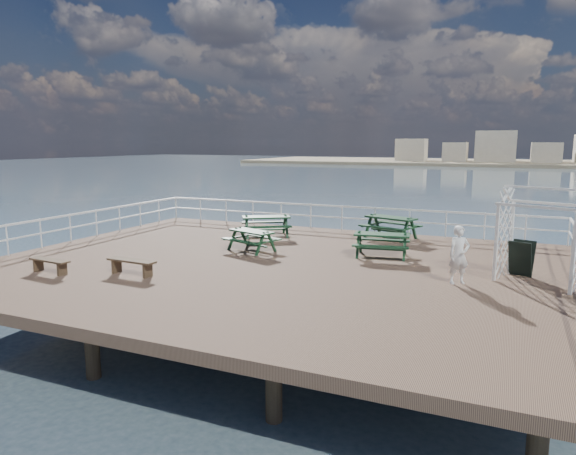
% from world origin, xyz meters
% --- Properties ---
extents(ground, '(18.00, 14.00, 0.30)m').
position_xyz_m(ground, '(0.00, 0.00, -0.15)').
color(ground, brown).
rests_on(ground, ground).
extents(sea_backdrop, '(300.00, 300.00, 9.20)m').
position_xyz_m(sea_backdrop, '(12.54, 134.07, -0.51)').
color(sea_backdrop, '#3E5768').
rests_on(sea_backdrop, ground).
extents(railing, '(17.77, 13.76, 1.10)m').
position_xyz_m(railing, '(-0.07, 2.57, 0.87)').
color(railing, white).
rests_on(railing, ground).
extents(picnic_table_a, '(2.47, 2.35, 0.94)m').
position_xyz_m(picnic_table_a, '(-2.41, 4.16, 0.60)').
color(picnic_table_a, '#12321B').
rests_on(picnic_table_a, ground).
extents(picnic_table_b, '(2.44, 2.20, 0.98)m').
position_xyz_m(picnic_table_b, '(2.39, 5.80, 0.63)').
color(picnic_table_b, '#12321B').
rests_on(picnic_table_b, ground).
extents(picnic_table_c, '(2.04, 1.74, 0.89)m').
position_xyz_m(picnic_table_c, '(2.87, 2.29, 0.57)').
color(picnic_table_c, '#12321B').
rests_on(picnic_table_c, ground).
extents(picnic_table_d, '(2.06, 1.85, 0.83)m').
position_xyz_m(picnic_table_d, '(-1.61, 1.35, 0.53)').
color(picnic_table_d, '#12321B').
rests_on(picnic_table_d, ground).
extents(flat_bench_near, '(1.46, 0.47, 0.41)m').
position_xyz_m(flat_bench_near, '(-5.62, -3.87, 0.31)').
color(flat_bench_near, brown).
rests_on(flat_bench_near, ground).
extents(flat_bench_far, '(1.61, 0.46, 0.46)m').
position_xyz_m(flat_bench_far, '(-3.23, -3.08, 0.34)').
color(flat_bench_far, brown).
rests_on(flat_bench_far, ground).
extents(trellis_arbor, '(2.39, 1.81, 2.65)m').
position_xyz_m(trellis_arbor, '(7.60, 0.68, 1.18)').
color(trellis_arbor, white).
rests_on(trellis_arbor, ground).
extents(sandwich_board, '(0.76, 0.67, 1.05)m').
position_xyz_m(sandwich_board, '(7.18, 1.40, 0.51)').
color(sandwich_board, black).
rests_on(sandwich_board, ground).
extents(person, '(0.70, 0.64, 1.61)m').
position_xyz_m(person, '(5.60, -0.21, 0.80)').
color(person, white).
rests_on(person, ground).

